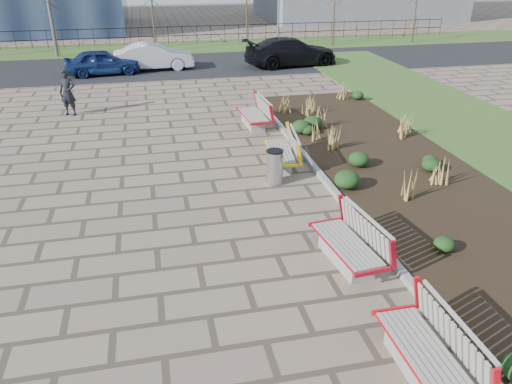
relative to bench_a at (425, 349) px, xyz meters
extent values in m
plane|color=#796653|center=(-3.00, 2.02, -0.50)|extent=(120.00, 120.00, 0.00)
cube|color=black|center=(3.25, 7.02, -0.45)|extent=(4.50, 18.00, 0.10)
cube|color=gray|center=(0.92, 7.02, -0.42)|extent=(0.16, 18.00, 0.15)
cube|color=#33511E|center=(-3.00, 30.02, -0.48)|extent=(80.00, 5.00, 0.04)
cube|color=black|center=(-3.00, 24.02, -0.49)|extent=(80.00, 7.00, 0.02)
cylinder|color=#B2B2B7|center=(-0.48, 7.28, -0.02)|extent=(0.46, 0.46, 0.97)
imported|color=black|center=(-6.79, 15.33, 0.40)|extent=(0.77, 0.64, 1.80)
imported|color=navy|center=(-5.92, 22.50, 0.17)|extent=(4.00, 2.02, 1.30)
imported|color=#B3B5BB|center=(-3.25, 23.21, 0.22)|extent=(4.30, 1.59, 1.41)
imported|color=black|center=(4.38, 22.69, 0.29)|extent=(5.53, 2.83, 1.54)
camera|label=1|loc=(-3.69, -5.03, 5.35)|focal=35.00mm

